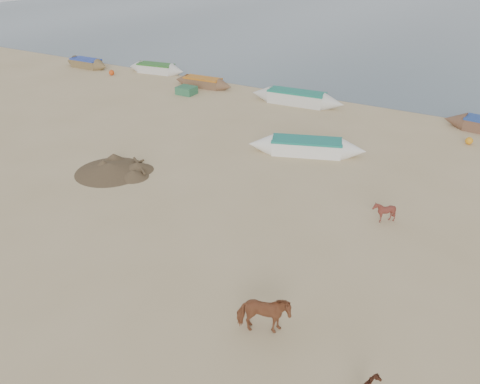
% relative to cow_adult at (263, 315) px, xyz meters
% --- Properties ---
extents(ground, '(140.00, 140.00, 0.00)m').
position_rel_cow_adult_xyz_m(ground, '(-4.31, 2.02, -0.71)').
color(ground, tan).
rests_on(ground, ground).
extents(sea, '(160.00, 160.00, 0.00)m').
position_rel_cow_adult_xyz_m(sea, '(-4.31, 84.02, -0.70)').
color(sea, slate).
rests_on(sea, ground).
extents(cow_adult, '(1.85, 1.40, 1.42)m').
position_rel_cow_adult_xyz_m(cow_adult, '(0.00, 0.00, 0.00)').
color(cow_adult, brown).
rests_on(cow_adult, ground).
extents(calf_front, '(0.90, 0.80, 0.99)m').
position_rel_cow_adult_xyz_m(calf_front, '(1.50, 8.39, -0.22)').
color(calf_front, maroon).
rests_on(calf_front, ground).
extents(near_canoe, '(6.72, 3.54, 0.90)m').
position_rel_cow_adult_xyz_m(near_canoe, '(-4.25, 13.49, -0.26)').
color(near_canoe, white).
rests_on(near_canoe, ground).
extents(debris_pile, '(4.93, 4.93, 0.48)m').
position_rel_cow_adult_xyz_m(debris_pile, '(-12.29, 6.15, -0.47)').
color(debris_pile, brown).
rests_on(debris_pile, ground).
extents(waterline_canoes, '(58.01, 4.01, 0.99)m').
position_rel_cow_adult_xyz_m(waterline_canoes, '(-5.38, 22.39, -0.28)').
color(waterline_canoes, brown).
rests_on(waterline_canoes, ground).
extents(beach_clutter, '(44.61, 4.41, 0.64)m').
position_rel_cow_adult_xyz_m(beach_clutter, '(0.48, 21.18, -0.41)').
color(beach_clutter, '#2E6744').
rests_on(beach_clutter, ground).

